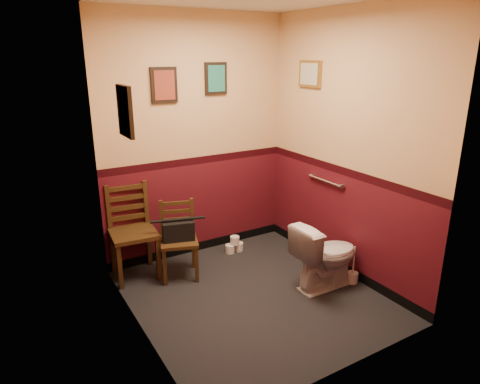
% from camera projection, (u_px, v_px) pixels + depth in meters
% --- Properties ---
extents(floor, '(2.20, 2.40, 0.00)m').
position_uv_depth(floor, '(253.00, 296.00, 4.18)').
color(floor, black).
rests_on(floor, ground).
extents(wall_back, '(2.20, 0.00, 2.70)m').
position_uv_depth(wall_back, '(196.00, 139.00, 4.74)').
color(wall_back, '#4E0F18').
rests_on(wall_back, ground).
extents(wall_front, '(2.20, 0.00, 2.70)m').
position_uv_depth(wall_front, '(354.00, 200.00, 2.78)').
color(wall_front, '#4E0F18').
rests_on(wall_front, ground).
extents(wall_left, '(0.00, 2.40, 2.70)m').
position_uv_depth(wall_left, '(132.00, 180.00, 3.22)').
color(wall_left, '#4E0F18').
rests_on(wall_left, ground).
extents(wall_right, '(0.00, 2.40, 2.70)m').
position_uv_depth(wall_right, '(346.00, 148.00, 4.30)').
color(wall_right, '#4E0F18').
rests_on(wall_right, ground).
extents(grab_bar, '(0.05, 0.56, 0.06)m').
position_uv_depth(grab_bar, '(325.00, 181.00, 4.61)').
color(grab_bar, silver).
rests_on(grab_bar, wall_right).
extents(framed_print_back_a, '(0.28, 0.04, 0.36)m').
position_uv_depth(framed_print_back_a, '(164.00, 85.00, 4.37)').
color(framed_print_back_a, black).
rests_on(framed_print_back_a, wall_back).
extents(framed_print_back_b, '(0.26, 0.04, 0.34)m').
position_uv_depth(framed_print_back_b, '(216.00, 78.00, 4.65)').
color(framed_print_back_b, black).
rests_on(framed_print_back_b, wall_back).
extents(framed_print_left, '(0.04, 0.30, 0.38)m').
position_uv_depth(framed_print_left, '(125.00, 111.00, 3.16)').
color(framed_print_left, black).
rests_on(framed_print_left, wall_left).
extents(framed_print_right, '(0.04, 0.34, 0.28)m').
position_uv_depth(framed_print_right, '(310.00, 74.00, 4.56)').
color(framed_print_right, olive).
rests_on(framed_print_right, wall_right).
extents(toilet, '(0.70, 0.39, 0.68)m').
position_uv_depth(toilet, '(326.00, 256.00, 4.25)').
color(toilet, white).
rests_on(toilet, floor).
extents(toilet_brush, '(0.11, 0.11, 0.41)m').
position_uv_depth(toilet_brush, '(352.00, 277.00, 4.41)').
color(toilet_brush, silver).
rests_on(toilet_brush, floor).
extents(chair_left, '(0.50, 0.50, 0.98)m').
position_uv_depth(chair_left, '(132.00, 232.00, 4.45)').
color(chair_left, '#493015').
rests_on(chair_left, floor).
extents(chair_right, '(0.48, 0.48, 0.81)m').
position_uv_depth(chair_right, '(179.00, 240.00, 4.47)').
color(chair_right, '#493015').
rests_on(chair_right, floor).
extents(handbag, '(0.35, 0.24, 0.23)m').
position_uv_depth(handbag, '(178.00, 230.00, 4.40)').
color(handbag, black).
rests_on(handbag, chair_right).
extents(tp_stack, '(0.23, 0.12, 0.20)m').
position_uv_depth(tp_stack, '(234.00, 245.00, 5.09)').
color(tp_stack, silver).
rests_on(tp_stack, floor).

